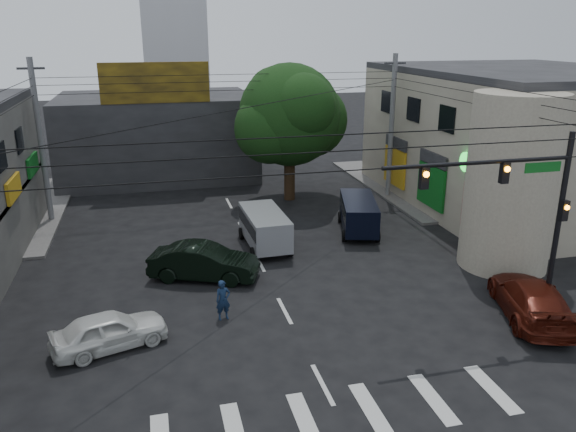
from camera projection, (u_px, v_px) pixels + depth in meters
name	position (u px, v px, depth m)	size (l,w,h in m)	color
ground	(298.00, 336.00, 20.25)	(160.00, 160.00, 0.00)	black
sidewalk_far_right	(472.00, 181.00, 40.97)	(16.00, 16.00, 0.15)	#514F4C
building_right	(521.00, 140.00, 35.13)	(14.00, 18.00, 8.00)	gray
corner_column	(511.00, 183.00, 25.23)	(4.00, 4.00, 8.00)	gray
building_far	(158.00, 135.00, 42.34)	(14.00, 10.00, 6.00)	#232326
billboard	(155.00, 83.00, 36.48)	(7.00, 0.30, 2.60)	olive
street_tree	(290.00, 115.00, 35.12)	(6.40, 6.40, 8.70)	black
traffic_gantry	(522.00, 201.00, 19.62)	(7.10, 0.35, 7.20)	black
utility_pole_far_left	(41.00, 143.00, 31.13)	(0.32, 0.32, 9.20)	#59595B
utility_pole_far_right	(391.00, 128.00, 35.98)	(0.32, 0.32, 9.20)	#59595B
dark_sedan	(204.00, 262.00, 24.76)	(5.06, 3.28, 1.57)	black
white_compact	(109.00, 330.00, 19.33)	(4.21, 2.67, 1.34)	silver
maroon_sedan	(531.00, 299.00, 21.41)	(3.70, 5.69, 1.53)	#451209
silver_minivan	(265.00, 230.00, 28.33)	(1.93, 4.39, 1.87)	#95979C
navy_van	(358.00, 216.00, 30.58)	(2.89, 4.88, 1.83)	black
traffic_officer	(223.00, 300.00, 21.25)	(0.63, 0.47, 1.58)	#11213D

